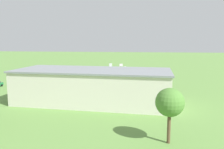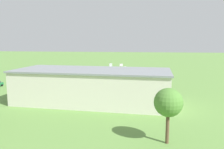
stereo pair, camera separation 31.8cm
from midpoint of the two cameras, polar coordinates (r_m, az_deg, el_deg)
ground_plane at (r=89.39m, az=-0.68°, el=-0.15°), size 400.00×400.00×0.00m
hangar at (r=49.01m, az=-5.08°, el=-2.92°), size 33.71×15.06×7.28m
biplane at (r=83.33m, az=1.57°, el=1.70°), size 7.12×8.07×3.45m
car_grey at (r=68.16m, az=-16.62°, el=-2.44°), size 2.12×4.57×1.66m
car_silver at (r=70.48m, az=-22.23°, el=-2.40°), size 2.51×4.57×1.55m
person_crossing_taxiway at (r=61.90m, az=11.04°, el=-3.32°), size 0.43×0.43×1.70m
person_at_fence_line at (r=63.96m, az=10.04°, el=-2.91°), size 0.47×0.47×1.72m
person_beside_truck at (r=67.46m, az=-8.81°, el=-2.34°), size 0.50×0.50×1.63m
tree_by_windsock at (r=29.82m, az=14.16°, el=-6.97°), size 3.72×3.72×7.36m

